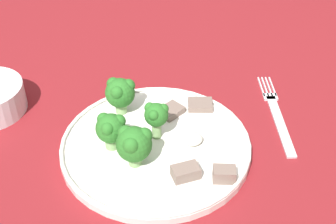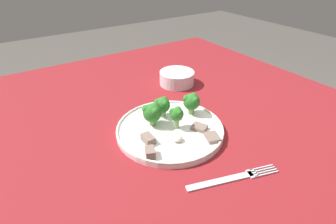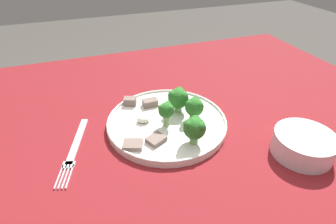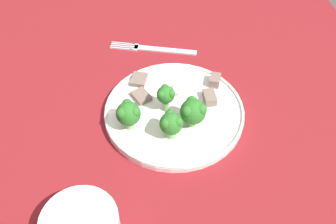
{
  "view_description": "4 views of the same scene",
  "coord_description": "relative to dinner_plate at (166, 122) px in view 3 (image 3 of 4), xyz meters",
  "views": [
    {
      "loc": [
        -0.15,
        -0.56,
        1.21
      ],
      "look_at": [
        0.02,
        -0.05,
        0.79
      ],
      "focal_mm": 50.0,
      "sensor_mm": 36.0,
      "label": 1
    },
    {
      "loc": [
        0.47,
        -0.39,
        1.15
      ],
      "look_at": [
        -0.01,
        -0.07,
        0.79
      ],
      "focal_mm": 28.0,
      "sensor_mm": 36.0,
      "label": 2
    },
    {
      "loc": [
        0.17,
        0.41,
        1.12
      ],
      "look_at": [
        -0.0,
        -0.06,
        0.77
      ],
      "focal_mm": 28.0,
      "sensor_mm": 36.0,
      "label": 3
    },
    {
      "loc": [
        -0.53,
        0.02,
        1.34
      ],
      "look_at": [
        -0.01,
        -0.05,
        0.76
      ],
      "focal_mm": 42.0,
      "sensor_mm": 36.0,
      "label": 4
    }
  ],
  "objects": [
    {
      "name": "broccoli_floret_near_rim_left",
      "position": [
        0.01,
        0.02,
        0.04
      ],
      "size": [
        0.04,
        0.04,
        0.06
      ],
      "color": "#7FA866",
      "rests_on": "dinner_plate"
    },
    {
      "name": "meat_slice_edge_slice",
      "position": [
        0.02,
        -0.08,
        0.01
      ],
      "size": [
        0.04,
        0.02,
        0.02
      ],
      "color": "#756056",
      "rests_on": "dinner_plate"
    },
    {
      "name": "cream_bowl",
      "position": [
        -0.23,
        0.19,
        0.01
      ],
      "size": [
        0.12,
        0.12,
        0.05
      ],
      "color": "silver",
      "rests_on": "table"
    },
    {
      "name": "sauce_dollop",
      "position": [
        0.05,
        -0.02,
        0.01
      ],
      "size": [
        0.03,
        0.03,
        0.02
      ],
      "color": "silver",
      "rests_on": "dinner_plate"
    },
    {
      "name": "meat_slice_front_slice",
      "position": [
        0.1,
        0.06,
        0.01
      ],
      "size": [
        0.05,
        0.04,
        0.01
      ],
      "color": "#756056",
      "rests_on": "dinner_plate"
    },
    {
      "name": "broccoli_floret_center_left",
      "position": [
        -0.04,
        -0.03,
        0.04
      ],
      "size": [
        0.05,
        0.05,
        0.06
      ],
      "color": "#7FA866",
      "rests_on": "dinner_plate"
    },
    {
      "name": "meat_slice_rear_slice",
      "position": [
        0.06,
        -0.1,
        0.01
      ],
      "size": [
        0.04,
        0.03,
        0.02
      ],
      "color": "#756056",
      "rests_on": "dinner_plate"
    },
    {
      "name": "table",
      "position": [
        -0.0,
        0.07,
        -0.09
      ],
      "size": [
        1.32,
        1.12,
        0.73
      ],
      "color": "maroon",
      "rests_on": "ground_plane"
    },
    {
      "name": "meat_slice_middle_slice",
      "position": [
        0.05,
        0.06,
        0.01
      ],
      "size": [
        0.05,
        0.04,
        0.01
      ],
      "color": "#756056",
      "rests_on": "dinner_plate"
    },
    {
      "name": "dinner_plate",
      "position": [
        0.0,
        0.0,
        0.0
      ],
      "size": [
        0.28,
        0.28,
        0.02
      ],
      "color": "white",
      "rests_on": "table"
    },
    {
      "name": "fork",
      "position": [
        0.21,
        0.02,
        -0.01
      ],
      "size": [
        0.08,
        0.21,
        0.0
      ],
      "color": "silver",
      "rests_on": "table"
    },
    {
      "name": "broccoli_floret_front_left",
      "position": [
        -0.03,
        0.09,
        0.04
      ],
      "size": [
        0.05,
        0.05,
        0.06
      ],
      "color": "#7FA866",
      "rests_on": "dinner_plate"
    },
    {
      "name": "broccoli_floret_back_left",
      "position": [
        -0.06,
        0.02,
        0.04
      ],
      "size": [
        0.04,
        0.04,
        0.06
      ],
      "color": "#7FA866",
      "rests_on": "dinner_plate"
    }
  ]
}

